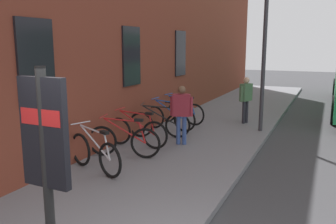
{
  "coord_description": "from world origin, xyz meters",
  "views": [
    {
      "loc": [
        -3.05,
        -1.52,
        2.72
      ],
      "look_at": [
        2.73,
        1.11,
        1.51
      ],
      "focal_mm": 38.04,
      "sensor_mm": 36.0,
      "label": 1
    }
  ],
  "objects_px": {
    "bicycle_far_end": "(137,132)",
    "pedestrian_crossing_street": "(181,109)",
    "bicycle_beside_lamp": "(169,118)",
    "bicycle_nearest_sign": "(181,112)",
    "bicycle_end_of_row": "(124,141)",
    "bicycle_by_door": "(160,124)",
    "pedestrian_near_bus": "(246,95)",
    "street_lamp": "(265,30)",
    "bicycle_mid_rack": "(95,153)",
    "transit_info_sign": "(45,148)"
  },
  "relations": [
    {
      "from": "bicycle_far_end",
      "to": "pedestrian_crossing_street",
      "type": "relative_size",
      "value": 1.14
    },
    {
      "from": "bicycle_beside_lamp",
      "to": "bicycle_nearest_sign",
      "type": "xyz_separation_m",
      "value": [
        0.98,
        0.02,
        0.0
      ]
    },
    {
      "from": "bicycle_end_of_row",
      "to": "bicycle_nearest_sign",
      "type": "relative_size",
      "value": 0.99
    },
    {
      "from": "bicycle_nearest_sign",
      "to": "pedestrian_crossing_street",
      "type": "xyz_separation_m",
      "value": [
        -2.31,
        -0.97,
        0.56
      ]
    },
    {
      "from": "bicycle_beside_lamp",
      "to": "pedestrian_crossing_street",
      "type": "bearing_deg",
      "value": -144.43
    },
    {
      "from": "bicycle_by_door",
      "to": "pedestrian_near_bus",
      "type": "xyz_separation_m",
      "value": [
        2.89,
        -1.79,
        0.55
      ]
    },
    {
      "from": "bicycle_beside_lamp",
      "to": "street_lamp",
      "type": "xyz_separation_m",
      "value": [
        1.09,
        -2.58,
        2.61
      ]
    },
    {
      "from": "bicycle_end_of_row",
      "to": "bicycle_far_end",
      "type": "height_order",
      "value": "same"
    },
    {
      "from": "bicycle_end_of_row",
      "to": "bicycle_beside_lamp",
      "type": "bearing_deg",
      "value": 2.81
    },
    {
      "from": "bicycle_nearest_sign",
      "to": "pedestrian_near_bus",
      "type": "height_order",
      "value": "pedestrian_near_bus"
    },
    {
      "from": "bicycle_beside_lamp",
      "to": "bicycle_nearest_sign",
      "type": "relative_size",
      "value": 1.01
    },
    {
      "from": "bicycle_end_of_row",
      "to": "bicycle_far_end",
      "type": "distance_m",
      "value": 0.89
    },
    {
      "from": "bicycle_end_of_row",
      "to": "pedestrian_near_bus",
      "type": "distance_m",
      "value": 5.18
    },
    {
      "from": "bicycle_far_end",
      "to": "bicycle_nearest_sign",
      "type": "relative_size",
      "value": 1.01
    },
    {
      "from": "bicycle_by_door",
      "to": "bicycle_nearest_sign",
      "type": "xyz_separation_m",
      "value": [
        1.92,
        0.14,
        -0.0
      ]
    },
    {
      "from": "bicycle_nearest_sign",
      "to": "pedestrian_near_bus",
      "type": "distance_m",
      "value": 2.23
    },
    {
      "from": "bicycle_far_end",
      "to": "bicycle_nearest_sign",
      "type": "xyz_separation_m",
      "value": [
        2.99,
        0.01,
        0.0
      ]
    },
    {
      "from": "bicycle_beside_lamp",
      "to": "pedestrian_crossing_street",
      "type": "distance_m",
      "value": 1.72
    },
    {
      "from": "bicycle_mid_rack",
      "to": "bicycle_far_end",
      "type": "bearing_deg",
      "value": 3.32
    },
    {
      "from": "bicycle_mid_rack",
      "to": "bicycle_end_of_row",
      "type": "bearing_deg",
      "value": -2.09
    },
    {
      "from": "transit_info_sign",
      "to": "street_lamp",
      "type": "xyz_separation_m",
      "value": [
        8.27,
        -0.67,
        1.4
      ]
    },
    {
      "from": "bicycle_mid_rack",
      "to": "bicycle_far_end",
      "type": "distance_m",
      "value": 1.96
    },
    {
      "from": "bicycle_end_of_row",
      "to": "bicycle_beside_lamp",
      "type": "xyz_separation_m",
      "value": [
        2.88,
        0.14,
        0.0
      ]
    },
    {
      "from": "transit_info_sign",
      "to": "pedestrian_near_bus",
      "type": "height_order",
      "value": "transit_info_sign"
    },
    {
      "from": "bicycle_beside_lamp",
      "to": "bicycle_end_of_row",
      "type": "bearing_deg",
      "value": -177.19
    },
    {
      "from": "bicycle_by_door",
      "to": "bicycle_beside_lamp",
      "type": "height_order",
      "value": "same"
    },
    {
      "from": "bicycle_mid_rack",
      "to": "transit_info_sign",
      "type": "distance_m",
      "value": 3.88
    },
    {
      "from": "bicycle_beside_lamp",
      "to": "transit_info_sign",
      "type": "height_order",
      "value": "transit_info_sign"
    },
    {
      "from": "bicycle_mid_rack",
      "to": "pedestrian_crossing_street",
      "type": "relative_size",
      "value": 1.08
    },
    {
      "from": "bicycle_end_of_row",
      "to": "transit_info_sign",
      "type": "relative_size",
      "value": 0.72
    },
    {
      "from": "bicycle_far_end",
      "to": "bicycle_by_door",
      "type": "xyz_separation_m",
      "value": [
        1.07,
        -0.13,
        0.0
      ]
    },
    {
      "from": "bicycle_by_door",
      "to": "bicycle_nearest_sign",
      "type": "height_order",
      "value": "same"
    },
    {
      "from": "pedestrian_near_bus",
      "to": "bicycle_far_end",
      "type": "bearing_deg",
      "value": 154.17
    },
    {
      "from": "pedestrian_near_bus",
      "to": "street_lamp",
      "type": "distance_m",
      "value": 2.33
    },
    {
      "from": "bicycle_by_door",
      "to": "transit_info_sign",
      "type": "bearing_deg",
      "value": -164.08
    },
    {
      "from": "bicycle_nearest_sign",
      "to": "pedestrian_crossing_street",
      "type": "distance_m",
      "value": 2.56
    },
    {
      "from": "bicycle_beside_lamp",
      "to": "bicycle_nearest_sign",
      "type": "distance_m",
      "value": 0.98
    },
    {
      "from": "bicycle_mid_rack",
      "to": "transit_info_sign",
      "type": "bearing_deg",
      "value": -150.73
    },
    {
      "from": "bicycle_far_end",
      "to": "bicycle_end_of_row",
      "type": "bearing_deg",
      "value": -170.04
    },
    {
      "from": "transit_info_sign",
      "to": "street_lamp",
      "type": "relative_size",
      "value": 0.48
    },
    {
      "from": "bicycle_by_door",
      "to": "pedestrian_near_bus",
      "type": "height_order",
      "value": "pedestrian_near_bus"
    },
    {
      "from": "transit_info_sign",
      "to": "pedestrian_near_bus",
      "type": "distance_m",
      "value": 9.16
    },
    {
      "from": "bicycle_mid_rack",
      "to": "pedestrian_near_bus",
      "type": "relative_size",
      "value": 1.09
    },
    {
      "from": "bicycle_by_door",
      "to": "bicycle_nearest_sign",
      "type": "relative_size",
      "value": 0.96
    },
    {
      "from": "bicycle_mid_rack",
      "to": "pedestrian_near_bus",
      "type": "distance_m",
      "value": 6.22
    },
    {
      "from": "street_lamp",
      "to": "bicycle_far_end",
      "type": "bearing_deg",
      "value": 140.06
    },
    {
      "from": "bicycle_far_end",
      "to": "pedestrian_near_bus",
      "type": "height_order",
      "value": "pedestrian_near_bus"
    },
    {
      "from": "street_lamp",
      "to": "pedestrian_near_bus",
      "type": "bearing_deg",
      "value": 37.7
    },
    {
      "from": "bicycle_mid_rack",
      "to": "bicycle_beside_lamp",
      "type": "relative_size",
      "value": 0.95
    },
    {
      "from": "bicycle_beside_lamp",
      "to": "transit_info_sign",
      "type": "bearing_deg",
      "value": -165.16
    }
  ]
}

